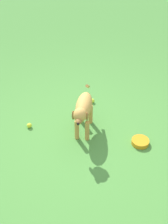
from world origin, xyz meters
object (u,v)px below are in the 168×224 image
tennis_ball_1 (92,101)px  water_bowl (140,142)px  dog (83,109)px  tennis_ball_0 (29,125)px

tennis_ball_1 → water_bowl: 1.06m
dog → tennis_ball_1: bearing=177.5°
dog → tennis_ball_1: size_ratio=11.22×
tennis_ball_0 → water_bowl: bearing=121.1°
tennis_ball_0 → tennis_ball_1: bearing=166.8°
dog → tennis_ball_0: bearing=-89.5°
dog → tennis_ball_0: size_ratio=11.22×
tennis_ball_0 → tennis_ball_1: same height
tennis_ball_0 → dog: bearing=125.3°
dog → water_bowl: size_ratio=3.37×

